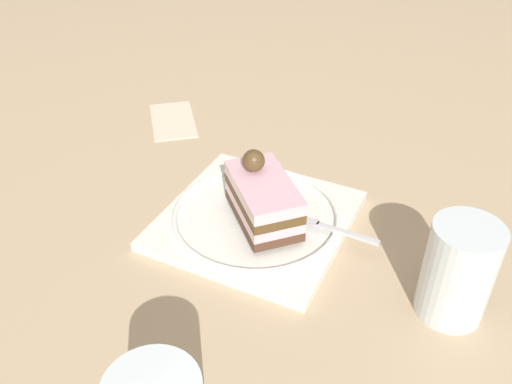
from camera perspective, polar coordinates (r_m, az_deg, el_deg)
The scene contains 7 objects.
ground_plane at distance 0.68m, azimuth 1.35°, elevation -3.35°, with size 2.40×2.40×0.00m, color tan.
dessert_plate at distance 0.67m, azimuth -0.00°, elevation -2.73°, with size 0.24×0.24×0.02m.
cake_slice at distance 0.64m, azimuth 0.40°, elevation -0.50°, with size 0.12×0.13×0.08m.
whipped_cream_dollop at distance 0.72m, azimuth 1.48°, elevation 2.49°, with size 0.03×0.03×0.03m, color white.
fork at distance 0.64m, azimuth 7.35°, elevation -3.64°, with size 0.02×0.12×0.00m.
drink_glass_near at distance 0.57m, azimuth 20.19°, elevation -8.00°, with size 0.07×0.07×0.11m.
folded_napkin at distance 0.90m, azimuth -8.64°, elevation 7.43°, with size 0.12×0.07×0.00m, color beige.
Camera 1 is at (-0.44, -0.28, 0.43)m, focal length 38.48 mm.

